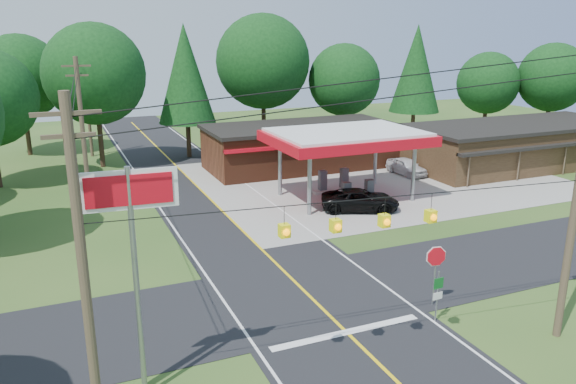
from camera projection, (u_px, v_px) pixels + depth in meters
name	position (u px, v px, depth m)	size (l,w,h in m)	color
ground	(308.00, 295.00, 25.39)	(120.00, 120.00, 0.00)	#294D1B
main_highway	(308.00, 295.00, 25.39)	(8.00, 120.00, 0.02)	black
cross_road	(308.00, 295.00, 25.39)	(70.00, 7.00, 0.02)	black
lane_center_yellow	(308.00, 295.00, 25.39)	(0.15, 110.00, 0.00)	yellow
gas_canopy	(346.00, 139.00, 39.12)	(10.60, 7.40, 4.88)	gray
convenience_store	(300.00, 146.00, 48.97)	(16.40, 7.55, 3.80)	#592B19
strip_building	(518.00, 144.00, 49.57)	(20.40, 8.75, 3.80)	#382617
utility_pole_near_left	(82.00, 261.00, 15.96)	(1.80, 0.30, 10.00)	#473828
utility_pole_far_left	(83.00, 131.00, 36.87)	(1.80, 0.30, 10.00)	#473828
utility_pole_north	(88.00, 107.00, 52.59)	(0.30, 0.30, 9.50)	#473828
overhead_beacons	(361.00, 202.00, 18.01)	(17.04, 2.04, 1.03)	black
treeline_backdrop	(191.00, 84.00, 44.88)	(70.27, 51.59, 13.30)	#332316
suv_car	(360.00, 200.00, 37.25)	(5.14, 5.14, 1.43)	black
sedan_car	(406.00, 167.00, 46.66)	(4.07, 4.07, 1.39)	silver
big_stop_sign	(132.00, 228.00, 16.78)	(2.86, 0.34, 7.71)	gray
octagonal_stop_sign	(436.00, 261.00, 23.89)	(0.94, 0.23, 2.76)	gray
route_sign_post	(438.00, 292.00, 22.71)	(0.46, 0.10, 2.24)	gray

